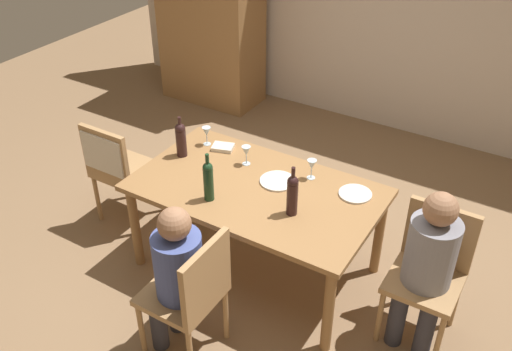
{
  "coord_description": "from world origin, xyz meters",
  "views": [
    {
      "loc": [
        1.68,
        -2.75,
        2.99
      ],
      "look_at": [
        0.0,
        0.0,
        0.83
      ],
      "focal_mm": 39.81,
      "sensor_mm": 36.0,
      "label": 1
    }
  ],
  "objects_px": {
    "person_man_bearded": "(176,271)",
    "wine_bottle_tall_green": "(208,180)",
    "chair_near": "(192,291)",
    "wine_glass_centre": "(246,152)",
    "dinner_plate_host": "(278,181)",
    "chair_right_end": "(430,265)",
    "wine_glass_near_right": "(207,132)",
    "chair_left_end": "(114,163)",
    "person_woman_host": "(428,261)",
    "dinner_plate_guest_left": "(355,194)",
    "wine_bottle_short_olive": "(181,139)",
    "dining_table": "(256,197)",
    "wine_glass_near_left": "(312,165)",
    "armoire_cabinet": "(210,6)",
    "wine_bottle_dark_red": "(292,194)"
  },
  "relations": [
    {
      "from": "dinner_plate_guest_left",
      "to": "wine_bottle_short_olive",
      "type": "bearing_deg",
      "value": -171.23
    },
    {
      "from": "armoire_cabinet",
      "to": "chair_left_end",
      "type": "bearing_deg",
      "value": -73.1
    },
    {
      "from": "person_woman_host",
      "to": "wine_glass_centre",
      "type": "bearing_deg",
      "value": -9.68
    },
    {
      "from": "armoire_cabinet",
      "to": "chair_right_end",
      "type": "distance_m",
      "value": 3.89
    },
    {
      "from": "armoire_cabinet",
      "to": "wine_glass_centre",
      "type": "distance_m",
      "value": 2.68
    },
    {
      "from": "wine_glass_near_left",
      "to": "wine_glass_near_right",
      "type": "relative_size",
      "value": 1.0
    },
    {
      "from": "dinner_plate_host",
      "to": "person_woman_host",
      "type": "bearing_deg",
      "value": -8.19
    },
    {
      "from": "person_woman_host",
      "to": "dinner_plate_guest_left",
      "type": "height_order",
      "value": "person_woman_host"
    },
    {
      "from": "chair_right_end",
      "to": "wine_glass_centre",
      "type": "xyz_separation_m",
      "value": [
        -1.45,
        0.13,
        0.31
      ]
    },
    {
      "from": "dinner_plate_host",
      "to": "wine_bottle_short_olive",
      "type": "bearing_deg",
      "value": -175.38
    },
    {
      "from": "chair_left_end",
      "to": "person_woman_host",
      "type": "relative_size",
      "value": 0.81
    },
    {
      "from": "person_man_bearded",
      "to": "wine_bottle_tall_green",
      "type": "distance_m",
      "value": 0.67
    },
    {
      "from": "wine_bottle_dark_red",
      "to": "chair_right_end",
      "type": "bearing_deg",
      "value": 13.7
    },
    {
      "from": "dinner_plate_host",
      "to": "person_man_bearded",
      "type": "bearing_deg",
      "value": -96.78
    },
    {
      "from": "person_man_bearded",
      "to": "dinner_plate_host",
      "type": "distance_m",
      "value": 1.03
    },
    {
      "from": "wine_glass_centre",
      "to": "chair_near",
      "type": "bearing_deg",
      "value": -74.44
    },
    {
      "from": "dining_table",
      "to": "chair_right_end",
      "type": "relative_size",
      "value": 1.86
    },
    {
      "from": "chair_near",
      "to": "dinner_plate_guest_left",
      "type": "height_order",
      "value": "chair_near"
    },
    {
      "from": "armoire_cabinet",
      "to": "person_woman_host",
      "type": "xyz_separation_m",
      "value": [
        3.19,
        -2.27,
        -0.44
      ]
    },
    {
      "from": "person_woman_host",
      "to": "dinner_plate_guest_left",
      "type": "relative_size",
      "value": 4.99
    },
    {
      "from": "wine_bottle_tall_green",
      "to": "wine_bottle_dark_red",
      "type": "height_order",
      "value": "wine_bottle_dark_red"
    },
    {
      "from": "chair_near",
      "to": "wine_glass_centre",
      "type": "height_order",
      "value": "chair_near"
    },
    {
      "from": "chair_near",
      "to": "person_man_bearded",
      "type": "distance_m",
      "value": 0.16
    },
    {
      "from": "chair_left_end",
      "to": "wine_glass_centre",
      "type": "height_order",
      "value": "chair_left_end"
    },
    {
      "from": "person_man_bearded",
      "to": "dinner_plate_host",
      "type": "xyz_separation_m",
      "value": [
        0.12,
        1.01,
        0.1
      ]
    },
    {
      "from": "wine_bottle_short_olive",
      "to": "wine_glass_near_left",
      "type": "xyz_separation_m",
      "value": [
        0.97,
        0.23,
        -0.04
      ]
    },
    {
      "from": "wine_bottle_dark_red",
      "to": "wine_glass_near_left",
      "type": "xyz_separation_m",
      "value": [
        -0.08,
        0.43,
        -0.05
      ]
    },
    {
      "from": "dining_table",
      "to": "wine_glass_near_left",
      "type": "relative_size",
      "value": 11.48
    },
    {
      "from": "wine_glass_near_left",
      "to": "person_man_bearded",
      "type": "bearing_deg",
      "value": -104.16
    },
    {
      "from": "person_man_bearded",
      "to": "wine_glass_near_left",
      "type": "distance_m",
      "value": 1.23
    },
    {
      "from": "chair_right_end",
      "to": "wine_glass_near_right",
      "type": "xyz_separation_m",
      "value": [
        -1.87,
        0.22,
        0.31
      ]
    },
    {
      "from": "dinner_plate_guest_left",
      "to": "person_man_bearded",
      "type": "bearing_deg",
      "value": -119.3
    },
    {
      "from": "wine_bottle_short_olive",
      "to": "wine_glass_near_right",
      "type": "xyz_separation_m",
      "value": [
        0.07,
        0.23,
        -0.04
      ]
    },
    {
      "from": "person_woman_host",
      "to": "wine_glass_centre",
      "type": "relative_size",
      "value": 7.62
    },
    {
      "from": "dining_table",
      "to": "chair_right_end",
      "type": "distance_m",
      "value": 1.24
    },
    {
      "from": "dinner_plate_guest_left",
      "to": "wine_glass_near_left",
      "type": "bearing_deg",
      "value": 175.61
    },
    {
      "from": "chair_left_end",
      "to": "wine_bottle_short_olive",
      "type": "relative_size",
      "value": 2.84
    },
    {
      "from": "wine_glass_centre",
      "to": "dinner_plate_guest_left",
      "type": "distance_m",
      "value": 0.85
    },
    {
      "from": "person_man_bearded",
      "to": "chair_right_end",
      "type": "bearing_deg",
      "value": -52.61
    },
    {
      "from": "person_woman_host",
      "to": "wine_glass_near_left",
      "type": "height_order",
      "value": "person_woman_host"
    },
    {
      "from": "chair_left_end",
      "to": "dinner_plate_guest_left",
      "type": "xyz_separation_m",
      "value": [
        1.86,
        0.4,
        0.15
      ]
    },
    {
      "from": "armoire_cabinet",
      "to": "chair_left_end",
      "type": "relative_size",
      "value": 2.37
    },
    {
      "from": "chair_near",
      "to": "dinner_plate_host",
      "type": "height_order",
      "value": "chair_near"
    },
    {
      "from": "dining_table",
      "to": "wine_glass_near_left",
      "type": "bearing_deg",
      "value": 48.22
    },
    {
      "from": "wine_glass_near_left",
      "to": "wine_glass_centre",
      "type": "distance_m",
      "value": 0.5
    },
    {
      "from": "person_woman_host",
      "to": "wine_glass_near_right",
      "type": "relative_size",
      "value": 7.62
    },
    {
      "from": "dinner_plate_guest_left",
      "to": "chair_right_end",
      "type": "bearing_deg",
      "value": -17.28
    },
    {
      "from": "wine_glass_centre",
      "to": "wine_glass_near_right",
      "type": "distance_m",
      "value": 0.42
    },
    {
      "from": "dining_table",
      "to": "chair_left_end",
      "type": "height_order",
      "value": "chair_left_end"
    },
    {
      "from": "chair_near",
      "to": "chair_left_end",
      "type": "relative_size",
      "value": 1.0
    }
  ]
}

